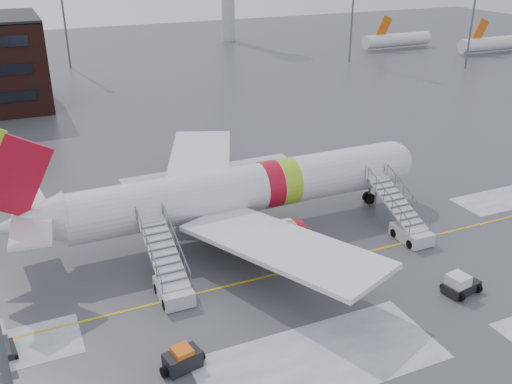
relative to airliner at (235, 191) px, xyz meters
name	(u,v)px	position (x,y,z in m)	size (l,w,h in m)	color
ground	(323,255)	(4.47, -6.44, -3.42)	(260.00, 260.00, 0.00)	#494C4F
airliner	(235,191)	(0.00, 0.00, 0.00)	(35.03, 32.97, 11.18)	silver
airstair_fwd	(406,224)	(11.94, -6.54, -2.35)	(2.05, 7.70, 3.48)	silver
airstair_aft	(170,278)	(-7.33, -6.54, -2.35)	(2.05, 7.70, 3.48)	silver
pushback_tug	(460,284)	(10.27, -14.49, -2.78)	(2.69, 2.19, 1.43)	black
baggage_tractor	(183,360)	(-8.83, -13.99, -2.85)	(2.66, 1.54, 1.33)	black
distant_aircraft	(427,52)	(66.97, 57.56, -3.42)	(35.00, 18.00, 8.00)	#D8590C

